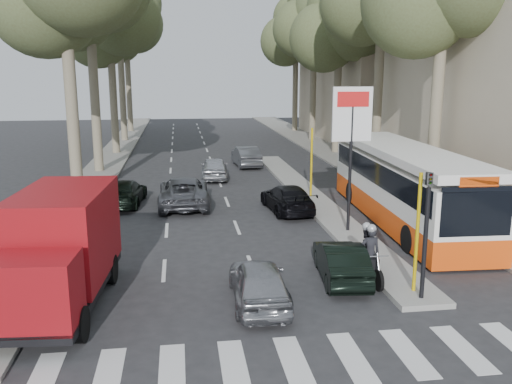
% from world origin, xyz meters
% --- Properties ---
extents(ground, '(120.00, 120.00, 0.00)m').
position_xyz_m(ground, '(0.00, 0.00, 0.00)').
color(ground, '#28282B').
rests_on(ground, ground).
extents(sidewalk_right, '(3.20, 70.00, 0.12)m').
position_xyz_m(sidewalk_right, '(8.60, 25.00, 0.06)').
color(sidewalk_right, gray).
rests_on(sidewalk_right, ground).
extents(median_left, '(2.40, 64.00, 0.12)m').
position_xyz_m(median_left, '(-8.00, 28.00, 0.06)').
color(median_left, gray).
rests_on(median_left, ground).
extents(traffic_island, '(1.50, 26.00, 0.16)m').
position_xyz_m(traffic_island, '(3.25, 11.00, 0.08)').
color(traffic_island, gray).
rests_on(traffic_island, ground).
extents(building_far, '(11.00, 20.00, 16.00)m').
position_xyz_m(building_far, '(15.50, 34.00, 8.00)').
color(building_far, '#B7A88E').
rests_on(building_far, ground).
extents(billboard, '(1.50, 12.10, 5.60)m').
position_xyz_m(billboard, '(3.25, 5.00, 3.70)').
color(billboard, yellow).
rests_on(billboard, ground).
extents(traffic_light_island, '(0.16, 0.41, 3.60)m').
position_xyz_m(traffic_light_island, '(3.25, -1.50, 2.49)').
color(traffic_light_island, black).
rests_on(traffic_light_island, ground).
extents(tree_l_c, '(7.40, 7.20, 13.71)m').
position_xyz_m(tree_l_c, '(-7.77, 28.11, 10.04)').
color(tree_l_c, '#6B604C').
rests_on(tree_l_c, ground).
extents(tree_l_d, '(7.40, 7.20, 15.66)m').
position_xyz_m(tree_l_d, '(-7.87, 36.11, 11.76)').
color(tree_l_d, '#6B604C').
rests_on(tree_l_d, ground).
extents(tree_l_e, '(7.40, 7.20, 14.49)m').
position_xyz_m(tree_l_e, '(-7.97, 44.11, 10.73)').
color(tree_l_e, '#6B604C').
rests_on(tree_l_e, ground).
extents(tree_r_c, '(7.40, 7.20, 13.32)m').
position_xyz_m(tree_r_c, '(9.03, 26.11, 9.69)').
color(tree_r_c, '#6B604C').
rests_on(tree_r_c, ground).
extents(tree_r_d, '(7.40, 7.20, 14.88)m').
position_xyz_m(tree_r_d, '(9.13, 34.11, 11.07)').
color(tree_r_d, '#6B604C').
rests_on(tree_r_d, ground).
extents(tree_r_e, '(7.40, 7.20, 14.10)m').
position_xyz_m(tree_r_e, '(9.23, 42.11, 10.38)').
color(tree_r_e, '#6B604C').
rests_on(tree_r_e, ground).
extents(silver_hatchback, '(1.52, 3.63, 1.23)m').
position_xyz_m(silver_hatchback, '(-1.10, -0.91, 0.61)').
color(silver_hatchback, '#98999F').
rests_on(silver_hatchback, ground).
extents(dark_hatchback, '(1.58, 3.64, 1.16)m').
position_xyz_m(dark_hatchback, '(1.60, 0.49, 0.58)').
color(dark_hatchback, black).
rests_on(dark_hatchback, ground).
extents(queue_car_a, '(2.29, 4.90, 1.36)m').
position_xyz_m(queue_car_a, '(-2.95, 10.45, 0.68)').
color(queue_car_a, '#515259').
rests_on(queue_car_a, ground).
extents(queue_car_b, '(2.06, 4.30, 1.21)m').
position_xyz_m(queue_car_b, '(1.61, 8.74, 0.60)').
color(queue_car_b, black).
rests_on(queue_car_b, ground).
extents(queue_car_c, '(1.75, 3.88, 1.29)m').
position_xyz_m(queue_car_c, '(-1.10, 16.82, 0.65)').
color(queue_car_c, '#AFB1B7').
rests_on(queue_car_c, ground).
extents(queue_car_d, '(1.69, 4.13, 1.33)m').
position_xyz_m(queue_car_d, '(1.27, 20.96, 0.67)').
color(queue_car_d, '#505359').
rests_on(queue_car_d, ground).
extents(queue_car_e, '(2.02, 4.24, 1.19)m').
position_xyz_m(queue_car_e, '(-5.72, 11.01, 0.60)').
color(queue_car_e, black).
rests_on(queue_car_e, ground).
extents(red_truck, '(2.58, 5.85, 3.04)m').
position_xyz_m(red_truck, '(-6.29, -0.28, 1.61)').
color(red_truck, black).
rests_on(red_truck, ground).
extents(city_bus, '(3.11, 12.05, 3.15)m').
position_xyz_m(city_bus, '(6.03, 6.34, 1.66)').
color(city_bus, '#F64C0D').
rests_on(city_bus, ground).
extents(motorcycle, '(0.75, 2.09, 1.77)m').
position_xyz_m(motorcycle, '(2.40, 0.41, 0.81)').
color(motorcycle, black).
rests_on(motorcycle, ground).
extents(pedestrian_near, '(0.73, 1.00, 1.54)m').
position_xyz_m(pedestrian_near, '(9.56, 9.00, 0.89)').
color(pedestrian_near, '#3C2D44').
rests_on(pedestrian_near, sidewalk_right).
extents(pedestrian_far, '(1.08, 0.79, 1.53)m').
position_xyz_m(pedestrian_far, '(8.77, 11.30, 0.89)').
color(pedestrian_far, brown).
rests_on(pedestrian_far, sidewalk_right).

